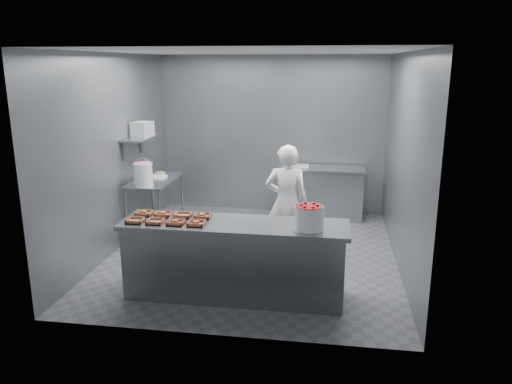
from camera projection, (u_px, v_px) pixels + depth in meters
floor at (253, 253)px, 7.17m from camera, size 4.50×4.50×0.00m
ceiling at (253, 52)px, 6.47m from camera, size 4.50×4.50×0.00m
wall_back at (272, 135)px, 8.97m from camera, size 4.00×0.04×2.80m
wall_left at (115, 154)px, 7.11m from camera, size 0.04×4.50×2.80m
wall_right at (403, 162)px, 6.53m from camera, size 0.04×4.50×2.80m
service_counter at (235, 259)px, 5.77m from camera, size 2.60×0.70×0.90m
prep_table at (155, 198)px, 7.84m from camera, size 0.60×1.20×0.90m
back_counter at (321, 192)px, 8.75m from camera, size 1.50×0.60×0.90m
wall_shelf at (142, 138)px, 7.62m from camera, size 0.35×0.90×0.03m
tray_0 at (135, 220)px, 5.68m from camera, size 0.19×0.18×0.04m
tray_1 at (155, 221)px, 5.64m from camera, size 0.19×0.18×0.04m
tray_2 at (176, 222)px, 5.61m from camera, size 0.19×0.18×0.06m
tray_3 at (196, 223)px, 5.57m from camera, size 0.19×0.18×0.06m
tray_4 at (144, 213)px, 5.95m from camera, size 0.19×0.18×0.06m
tray_5 at (163, 214)px, 5.92m from camera, size 0.19×0.18×0.06m
tray_6 at (183, 215)px, 5.88m from camera, size 0.19×0.18×0.04m
tray_7 at (203, 216)px, 5.85m from camera, size 0.19×0.18×0.06m
worker at (287, 202)px, 6.83m from camera, size 0.59×0.39×1.61m
strawberry_tub at (309, 217)px, 5.41m from camera, size 0.32×0.32×0.27m
glaze_bucket at (143, 174)px, 7.30m from camera, size 0.29×0.27×0.42m
bucket_lid at (158, 177)px, 7.89m from camera, size 0.33×0.33×0.02m
rag at (160, 173)px, 8.19m from camera, size 0.15×0.14×0.02m
appliance at (142, 129)px, 7.64m from camera, size 0.31×0.34×0.22m
paper_stack at (300, 166)px, 8.68m from camera, size 0.31×0.23×0.04m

